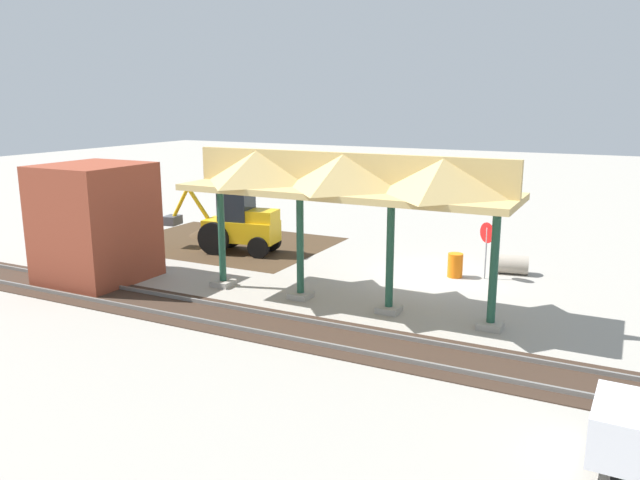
{
  "coord_description": "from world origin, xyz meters",
  "views": [
    {
      "loc": [
        -6.25,
        21.99,
        6.48
      ],
      "look_at": [
        3.52,
        2.69,
        1.6
      ],
      "focal_mm": 35.0,
      "sensor_mm": 36.0,
      "label": 1
    }
  ],
  "objects_px": {
    "backhoe": "(238,224)",
    "traffic_barrel": "(455,265)",
    "concrete_pipe": "(509,264)",
    "brick_utility_building": "(96,223)",
    "stop_sign": "(487,239)"
  },
  "relations": [
    {
      "from": "backhoe",
      "to": "traffic_barrel",
      "type": "height_order",
      "value": "backhoe"
    },
    {
      "from": "backhoe",
      "to": "traffic_barrel",
      "type": "relative_size",
      "value": 5.98
    },
    {
      "from": "concrete_pipe",
      "to": "brick_utility_building",
      "type": "height_order",
      "value": "brick_utility_building"
    },
    {
      "from": "stop_sign",
      "to": "backhoe",
      "type": "distance_m",
      "value": 10.47
    },
    {
      "from": "stop_sign",
      "to": "concrete_pipe",
      "type": "relative_size",
      "value": 1.42
    },
    {
      "from": "stop_sign",
      "to": "traffic_barrel",
      "type": "xyz_separation_m",
      "value": [
        1.04,
        0.27,
        -1.07
      ]
    },
    {
      "from": "brick_utility_building",
      "to": "stop_sign",
      "type": "bearing_deg",
      "value": -152.92
    },
    {
      "from": "stop_sign",
      "to": "brick_utility_building",
      "type": "height_order",
      "value": "brick_utility_building"
    },
    {
      "from": "backhoe",
      "to": "brick_utility_building",
      "type": "distance_m",
      "value": 6.26
    },
    {
      "from": "backhoe",
      "to": "concrete_pipe",
      "type": "distance_m",
      "value": 11.3
    },
    {
      "from": "stop_sign",
      "to": "backhoe",
      "type": "xyz_separation_m",
      "value": [
        10.45,
        0.69,
        -0.25
      ]
    },
    {
      "from": "stop_sign",
      "to": "concrete_pipe",
      "type": "xyz_separation_m",
      "value": [
        -0.66,
        -1.14,
        -1.16
      ]
    },
    {
      "from": "backhoe",
      "to": "brick_utility_building",
      "type": "height_order",
      "value": "brick_utility_building"
    },
    {
      "from": "concrete_pipe",
      "to": "backhoe",
      "type": "bearing_deg",
      "value": 9.36
    },
    {
      "from": "traffic_barrel",
      "to": "concrete_pipe",
      "type": "bearing_deg",
      "value": -140.48
    }
  ]
}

